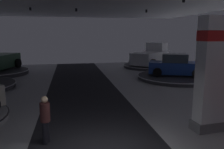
# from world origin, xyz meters

# --- Properties ---
(brand_sign_pylon) EXTENTS (1.32, 0.76, 4.13)m
(brand_sign_pylon) POSITION_xyz_m (4.19, 1.40, 2.14)
(brand_sign_pylon) COLOR slate
(brand_sign_pylon) RESTS_ON ground
(display_platform_deep_right) EXTENTS (5.68, 5.68, 0.31)m
(display_platform_deep_right) POSITION_xyz_m (7.69, 17.13, 0.17)
(display_platform_deep_right) COLOR #333338
(display_platform_deep_right) RESTS_ON ground
(pickup_truck_deep_right) EXTENTS (5.24, 5.23, 2.30)m
(pickup_truck_deep_right) POSITION_xyz_m (7.92, 17.36, 1.24)
(pickup_truck_deep_right) COLOR silver
(pickup_truck_deep_right) RESTS_ON display_platform_deep_right
(display_platform_far_right) EXTENTS (6.07, 6.07, 0.30)m
(display_platform_far_right) POSITION_xyz_m (7.46, 10.64, 0.17)
(display_platform_far_right) COLOR #333338
(display_platform_far_right) RESTS_ON ground
(display_car_far_right) EXTENTS (4.57, 3.47, 1.71)m
(display_car_far_right) POSITION_xyz_m (7.44, 10.65, 1.07)
(display_car_far_right) COLOR navy
(display_car_far_right) RESTS_ON display_platform_far_right
(visitor_walking_near) EXTENTS (0.32, 0.32, 1.59)m
(visitor_walking_near) POSITION_xyz_m (-1.64, 1.43, 0.91)
(visitor_walking_near) COLOR black
(visitor_walking_near) RESTS_ON ground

